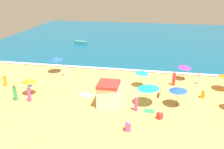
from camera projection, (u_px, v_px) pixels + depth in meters
name	position (u px, v px, depth m)	size (l,w,h in m)	color
ground_plane	(117.00, 88.00, 28.67)	(60.00, 60.00, 0.00)	#E0A856
ocean_water	(137.00, 38.00, 54.29)	(60.00, 44.00, 0.10)	#0F567A
wave_breaker_foam	(124.00, 70.00, 34.40)	(57.00, 0.70, 0.01)	white
lifeguard_cabana	(109.00, 94.00, 24.26)	(2.14, 2.44, 2.50)	white
beach_umbrella_0	(148.00, 87.00, 24.08)	(2.62, 2.60, 2.31)	silver
beach_umbrella_1	(185.00, 67.00, 30.40)	(2.35, 2.36, 2.10)	#4C3823
beach_umbrella_3	(178.00, 90.00, 23.83)	(2.16, 2.15, 2.06)	#4C3823
beach_umbrella_4	(29.00, 80.00, 26.41)	(2.26, 2.26, 2.03)	#4C3823
beach_umbrella_6	(142.00, 72.00, 28.39)	(1.85, 1.82, 2.21)	#4C3823
beach_umbrella_7	(56.00, 58.00, 32.88)	(2.44, 2.43, 2.32)	silver
parked_bicycle	(159.00, 93.00, 26.48)	(0.31, 1.81, 0.76)	black
beachgoer_0	(29.00, 94.00, 25.15)	(0.48, 0.48, 1.74)	#D84CA5
beachgoer_1	(15.00, 93.00, 25.36)	(0.54, 0.54, 1.80)	green
beachgoer_3	(64.00, 71.00, 32.08)	(0.40, 0.40, 1.64)	white
beachgoer_4	(5.00, 80.00, 29.03)	(0.41, 0.41, 1.56)	orange
beachgoer_5	(174.00, 79.00, 29.13)	(0.40, 0.40, 1.81)	red
beachgoer_6	(136.00, 104.00, 23.31)	(0.37, 0.37, 1.62)	#D84CA5
beachgoer_7	(160.00, 116.00, 22.05)	(0.64, 0.64, 0.83)	red
beachgoer_8	(30.00, 84.00, 28.97)	(0.57, 0.57, 0.85)	blue
beachgoer_9	(199.00, 79.00, 29.43)	(0.38, 0.38, 1.60)	white
beachgoer_10	(203.00, 95.00, 26.07)	(0.51, 0.51, 0.90)	orange
beachgoer_11	(128.00, 126.00, 20.26)	(0.54, 0.54, 0.98)	#D84CA5
beach_towel_0	(86.00, 95.00, 26.89)	(1.78, 1.27, 0.01)	white
beach_towel_1	(149.00, 111.00, 23.48)	(1.12, 0.94, 0.01)	green
beach_towel_2	(145.00, 88.00, 28.57)	(1.73, 1.73, 0.01)	white
small_boat_0	(81.00, 42.00, 48.84)	(2.74, 1.40, 0.56)	teal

